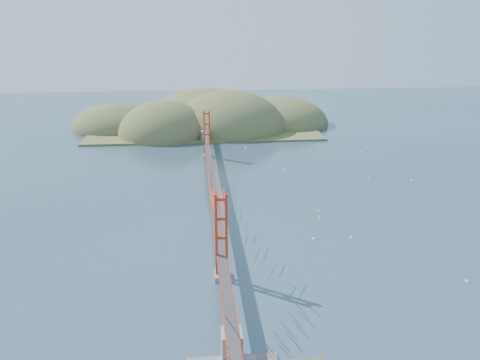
{
  "coord_description": "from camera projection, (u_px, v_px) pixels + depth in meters",
  "views": [
    {
      "loc": [
        -2.94,
        -84.09,
        31.35
      ],
      "look_at": [
        5.33,
        0.0,
        3.52
      ],
      "focal_mm": 35.0,
      "sensor_mm": 36.0,
      "label": 1
    }
  ],
  "objects": [
    {
      "name": "sailboat_10",
      "position": [
        314.0,
        238.0,
        72.34
      ],
      "size": [
        0.65,
        0.65,
        0.69
      ],
      "color": "white",
      "rests_on": "ground"
    },
    {
      "name": "sailboat_4",
      "position": [
        322.0,
        164.0,
        111.11
      ],
      "size": [
        0.53,
        0.53,
        0.56
      ],
      "color": "white",
      "rests_on": "ground"
    },
    {
      "name": "sailboat_extra_0",
      "position": [
        363.0,
        171.0,
        106.21
      ],
      "size": [
        0.57,
        0.57,
        0.6
      ],
      "color": "white",
      "rests_on": "ground"
    },
    {
      "name": "sailboat_9",
      "position": [
        369.0,
        179.0,
        100.45
      ],
      "size": [
        0.69,
        0.69,
        0.75
      ],
      "color": "white",
      "rests_on": "ground"
    },
    {
      "name": "sailboat_16",
      "position": [
        273.0,
        160.0,
        114.96
      ],
      "size": [
        0.62,
        0.6,
        0.7
      ],
      "color": "white",
      "rests_on": "ground"
    },
    {
      "name": "sailboat_17",
      "position": [
        343.0,
        146.0,
        128.44
      ],
      "size": [
        0.54,
        0.52,
        0.61
      ],
      "color": "white",
      "rests_on": "ground"
    },
    {
      "name": "sailboat_6",
      "position": [
        467.0,
        280.0,
        60.31
      ],
      "size": [
        0.62,
        0.62,
        0.69
      ],
      "color": "white",
      "rests_on": "ground"
    },
    {
      "name": "bridge",
      "position": [
        212.0,
        163.0,
        87.55
      ],
      "size": [
        2.2,
        94.4,
        12.0
      ],
      "color": "gray",
      "rests_on": "ground"
    },
    {
      "name": "sailboat_5",
      "position": [
        411.0,
        180.0,
        99.73
      ],
      "size": [
        0.51,
        0.58,
        0.67
      ],
      "color": "white",
      "rests_on": "ground"
    },
    {
      "name": "far_headlands",
      "position": [
        210.0,
        126.0,
        154.54
      ],
      "size": [
        84.0,
        58.0,
        25.0
      ],
      "color": "brown",
      "rests_on": "ground"
    },
    {
      "name": "sailboat_8",
      "position": [
        323.0,
        149.0,
        124.53
      ],
      "size": [
        0.61,
        0.61,
        0.64
      ],
      "color": "white",
      "rests_on": "ground"
    },
    {
      "name": "sailboat_14",
      "position": [
        318.0,
        210.0,
        83.26
      ],
      "size": [
        0.58,
        0.58,
        0.65
      ],
      "color": "white",
      "rests_on": "ground"
    },
    {
      "name": "sailboat_12",
      "position": [
        246.0,
        147.0,
        126.43
      ],
      "size": [
        0.65,
        0.57,
        0.74
      ],
      "color": "white",
      "rests_on": "ground"
    },
    {
      "name": "sailboat_7",
      "position": [
        304.0,
        145.0,
        129.09
      ],
      "size": [
        0.53,
        0.52,
        0.59
      ],
      "color": "white",
      "rests_on": "ground"
    },
    {
      "name": "ground",
      "position": [
        212.0,
        198.0,
        89.57
      ],
      "size": [
        320.0,
        320.0,
        0.0
      ],
      "primitive_type": "plane",
      "color": "#2A4254",
      "rests_on": "ground"
    },
    {
      "name": "sailboat_3",
      "position": [
        284.0,
        169.0,
        107.09
      ],
      "size": [
        0.59,
        0.59,
        0.65
      ],
      "color": "white",
      "rests_on": "ground"
    },
    {
      "name": "sailboat_0",
      "position": [
        320.0,
        218.0,
        80.13
      ],
      "size": [
        0.39,
        0.48,
        0.55
      ],
      "color": "white",
      "rests_on": "ground"
    },
    {
      "name": "sailboat_15",
      "position": [
        361.0,
        151.0,
        122.57
      ],
      "size": [
        0.53,
        0.55,
        0.62
      ],
      "color": "white",
      "rests_on": "ground"
    },
    {
      "name": "sailboat_2",
      "position": [
        351.0,
        238.0,
        72.54
      ],
      "size": [
        0.57,
        0.5,
        0.65
      ],
      "color": "white",
      "rests_on": "ground"
    },
    {
      "name": "sailboat_1",
      "position": [
        303.0,
        182.0,
        98.69
      ],
      "size": [
        0.61,
        0.61,
        0.64
      ],
      "color": "white",
      "rests_on": "ground"
    }
  ]
}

